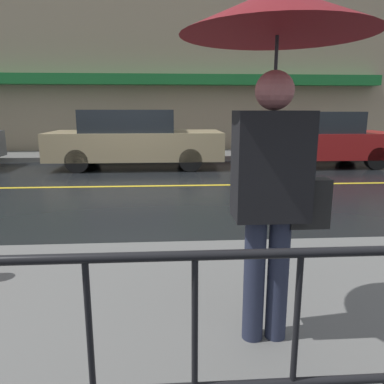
{
  "coord_description": "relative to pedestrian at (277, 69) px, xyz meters",
  "views": [
    {
      "loc": [
        0.85,
        -7.85,
        1.6
      ],
      "look_at": [
        1.17,
        -3.07,
        0.54
      ],
      "focal_mm": 35.0,
      "sensor_mm": 36.0,
      "label": 1
    }
  ],
  "objects": [
    {
      "name": "building_storefront",
      "position": [
        -1.46,
        11.67,
        1.49
      ],
      "size": [
        28.0,
        0.85,
        6.7
      ],
      "color": "gray",
      "rests_on": "ground_plane"
    },
    {
      "name": "car_tan",
      "position": [
        -1.51,
        8.4,
        -1.03
      ],
      "size": [
        4.7,
        1.9,
        1.59
      ],
      "color": "tan",
      "rests_on": "ground_plane"
    },
    {
      "name": "ground_plane",
      "position": [
        -1.46,
        5.7,
        -1.82
      ],
      "size": [
        80.0,
        80.0,
        0.0
      ],
      "primitive_type": "plane",
      "color": "black"
    },
    {
      "name": "sidewalk_near",
      "position": [
        -1.46,
        0.33,
        -1.75
      ],
      "size": [
        28.0,
        3.03,
        0.15
      ],
      "color": "#60605E",
      "rests_on": "ground_plane"
    },
    {
      "name": "sidewalk_far",
      "position": [
        -1.46,
        10.56,
        -1.75
      ],
      "size": [
        28.0,
        1.98,
        0.15
      ],
      "color": "#60605E",
      "rests_on": "ground_plane"
    },
    {
      "name": "car_red",
      "position": [
        3.7,
        8.4,
        -1.05
      ],
      "size": [
        4.15,
        1.92,
        1.54
      ],
      "color": "maroon",
      "rests_on": "ground_plane"
    },
    {
      "name": "pedestrian",
      "position": [
        0.0,
        0.0,
        0.0
      ],
      "size": [
        1.08,
        1.08,
        2.09
      ],
      "rotation": [
        0.0,
        0.0,
        3.14
      ],
      "color": "#23283D",
      "rests_on": "sidewalk_near"
    },
    {
      "name": "lane_marking",
      "position": [
        -1.46,
        5.7,
        -1.82
      ],
      "size": [
        25.2,
        0.12,
        0.01
      ],
      "color": "gold",
      "rests_on": "ground_plane"
    }
  ]
}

